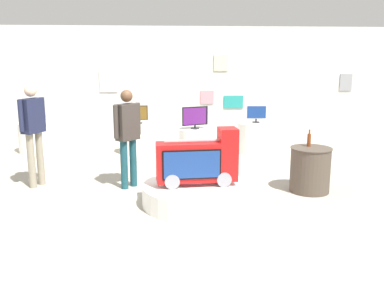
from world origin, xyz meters
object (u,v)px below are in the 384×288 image
at_px(display_pedestal_right_rear, 255,137).
at_px(tv_on_far_right, 137,114).
at_px(main_display_pedestal, 197,194).
at_px(tv_on_right_rear, 256,113).
at_px(tv_on_center_rear, 33,114).
at_px(display_pedestal_center_rear, 35,137).
at_px(side_table_round, 310,169).
at_px(shopper_browsing_near_truck, 33,127).
at_px(novelty_firetruck_tv, 198,162).
at_px(display_pedestal_left_rear, 195,145).
at_px(shopper_browsing_rear, 128,131).
at_px(display_pedestal_far_right, 138,139).
at_px(bottle_on_side_table, 309,140).
at_px(tv_on_left_rear, 195,117).

xyz_separation_m(display_pedestal_right_rear, tv_on_far_right, (-2.73, 0.06, 0.57)).
relative_size(main_display_pedestal, tv_on_right_rear, 3.53).
relative_size(tv_on_center_rear, display_pedestal_right_rear, 0.51).
height_order(main_display_pedestal, display_pedestal_right_rear, display_pedestal_right_rear).
bearing_deg(main_display_pedestal, tv_on_center_rear, 132.38).
xyz_separation_m(tv_on_center_rear, display_pedestal_right_rear, (5.12, -0.41, -0.56)).
height_order(display_pedestal_center_rear, side_table_round, side_table_round).
relative_size(tv_on_right_rear, shopper_browsing_near_truck, 0.27).
bearing_deg(tv_on_right_rear, display_pedestal_right_rear, 94.25).
bearing_deg(novelty_firetruck_tv, tv_on_right_rear, 63.83).
height_order(display_pedestal_left_rear, display_pedestal_center_rear, same).
bearing_deg(shopper_browsing_rear, tv_on_center_rear, 129.64).
bearing_deg(tv_on_far_right, display_pedestal_left_rear, -32.35).
bearing_deg(shopper_browsing_near_truck, tv_on_center_rear, 106.26).
bearing_deg(tv_on_far_right, shopper_browsing_near_truck, -125.01).
bearing_deg(display_pedestal_far_right, bottle_on_side_table, -44.05).
distance_m(display_pedestal_center_rear, display_pedestal_right_rear, 5.14).
height_order(tv_on_center_rear, shopper_browsing_near_truck, shopper_browsing_near_truck).
xyz_separation_m(novelty_firetruck_tv, display_pedestal_far_right, (-1.07, 3.43, -0.31)).
height_order(display_pedestal_right_rear, shopper_browsing_near_truck, shopper_browsing_near_truck).
bearing_deg(novelty_firetruck_tv, shopper_browsing_rear, 140.09).
bearing_deg(side_table_round, tv_on_left_rear, 128.41).
xyz_separation_m(display_pedestal_center_rear, shopper_browsing_rear, (2.37, -2.86, 0.62)).
xyz_separation_m(novelty_firetruck_tv, shopper_browsing_near_truck, (-2.69, 1.12, 0.37)).
height_order(display_pedestal_left_rear, shopper_browsing_near_truck, shopper_browsing_near_truck).
bearing_deg(tv_on_right_rear, shopper_browsing_rear, -138.44).
bearing_deg(display_pedestal_left_rear, shopper_browsing_rear, -126.73).
bearing_deg(bottle_on_side_table, tv_on_right_rear, 94.75).
bearing_deg(shopper_browsing_near_truck, tv_on_right_rear, 27.36).
xyz_separation_m(display_pedestal_far_right, shopper_browsing_rear, (-0.03, -2.51, 0.62)).
relative_size(side_table_round, shopper_browsing_rear, 0.45).
bearing_deg(display_pedestal_center_rear, tv_on_left_rear, -17.58).
height_order(display_pedestal_far_right, shopper_browsing_rear, shopper_browsing_rear).
xyz_separation_m(tv_on_left_rear, tv_on_far_right, (-1.25, 0.80, -0.04)).
xyz_separation_m(tv_on_center_rear, display_pedestal_far_right, (2.39, -0.35, -0.56)).
height_order(main_display_pedestal, bottle_on_side_table, bottle_on_side_table).
xyz_separation_m(display_pedestal_far_right, bottle_on_side_table, (2.96, -2.86, 0.50)).
distance_m(display_pedestal_center_rear, shopper_browsing_near_truck, 2.86).
distance_m(display_pedestal_left_rear, display_pedestal_far_right, 1.48).
bearing_deg(tv_on_center_rear, display_pedestal_left_rear, -17.46).
bearing_deg(side_table_round, display_pedestal_center_rear, 148.21).
bearing_deg(tv_on_center_rear, shopper_browsing_rear, -50.36).
relative_size(display_pedestal_left_rear, shopper_browsing_rear, 0.42).
height_order(display_pedestal_right_rear, shopper_browsing_rear, shopper_browsing_rear).
relative_size(display_pedestal_right_rear, shopper_browsing_near_truck, 0.49).
relative_size(display_pedestal_left_rear, display_pedestal_right_rear, 0.82).
xyz_separation_m(tv_on_left_rear, tv_on_center_rear, (-3.64, 1.15, -0.05)).
height_order(display_pedestal_center_rear, shopper_browsing_near_truck, shopper_browsing_near_truck).
bearing_deg(display_pedestal_right_rear, novelty_firetruck_tv, -116.13).
bearing_deg(display_pedestal_center_rear, tv_on_far_right, -8.52).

